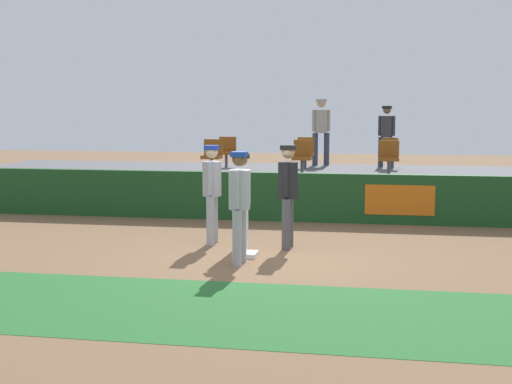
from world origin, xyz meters
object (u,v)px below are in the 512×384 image
seat_front_right (389,156)px  seat_back_right (390,152)px  seat_front_center (302,155)px  spectator_hooded (387,132)px  seat_back_center (305,151)px  player_fielder_home (241,195)px  spectator_capped (321,127)px  seat_back_left (227,150)px  seat_front_left (212,154)px  player_umpire (288,189)px  first_base (246,254)px  player_runner_visitor (212,187)px  player_coach_visitor (239,199)px

seat_front_right → seat_back_right: 1.80m
seat_front_center → seat_front_right: bearing=0.0°
seat_front_center → spectator_hooded: bearing=52.2°
seat_back_center → seat_back_right: same height
player_fielder_home → spectator_capped: spectator_capped is taller
seat_back_center → seat_back_left: 2.18m
seat_back_center → seat_front_left: (-2.15, -1.80, 0.00)m
player_umpire → spectator_capped: size_ratio=0.99×
first_base → spectator_capped: (0.53, 8.43, 1.99)m
player_umpire → spectator_capped: spectator_capped is taller
seat_back_right → player_runner_visitor: bearing=-117.9°
player_runner_visitor → seat_front_right: player_runner_visitor is taller
seat_back_center → player_umpire: bearing=-86.5°
player_fielder_home → spectator_hooded: spectator_hooded is taller
seat_back_center → seat_front_right: (2.21, -1.80, 0.00)m
seat_back_left → seat_back_center: bearing=-0.0°
player_coach_visitor → first_base: bearing=-176.8°
first_base → player_runner_visitor: bearing=129.3°
seat_front_left → spectator_capped: (2.46, 2.98, 0.62)m
player_fielder_home → spectator_capped: (0.70, 7.97, 1.03)m
player_fielder_home → seat_back_center: bearing=145.9°
player_runner_visitor → seat_front_left: bearing=-169.1°
player_coach_visitor → spectator_capped: bearing=178.4°
player_fielder_home → player_runner_visitor: size_ratio=0.94×
seat_back_left → spectator_hooded: (4.33, 0.82, 0.51)m
first_base → seat_back_right: seat_back_right is taller
spectator_capped → seat_front_right: bearing=104.1°
spectator_hooded → seat_back_center: bearing=34.0°
player_coach_visitor → seat_front_left: bearing=-160.5°
player_runner_visitor → seat_front_center: player_runner_visitor is taller
spectator_capped → seat_back_left: bearing=6.9°
player_coach_visitor → seat_front_left: size_ratio=2.18×
player_runner_visitor → spectator_hooded: bearing=152.6°
seat_back_right → seat_back_left: same height
seat_front_right → player_runner_visitor: bearing=-126.4°
seat_back_right → seat_front_center: bearing=-139.6°
seat_back_left → spectator_hooded: size_ratio=0.50×
player_umpire → seat_front_left: bearing=-149.1°
player_umpire → seat_front_left: 5.25m
player_umpire → seat_back_left: player_umpire is taller
first_base → seat_back_center: 7.38m
seat_front_right → spectator_capped: size_ratio=0.45×
seat_front_right → seat_back_right: (0.03, 1.80, -0.00)m
first_base → seat_back_center: seat_back_center is taller
seat_back_center → spectator_capped: bearing=75.1°
first_base → seat_back_right: (2.46, 7.25, 1.37)m
player_runner_visitor → player_umpire: 1.46m
seat_front_right → spectator_hooded: 2.67m
player_coach_visitor → player_umpire: player_umpire is taller
player_coach_visitor → seat_front_center: 6.05m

